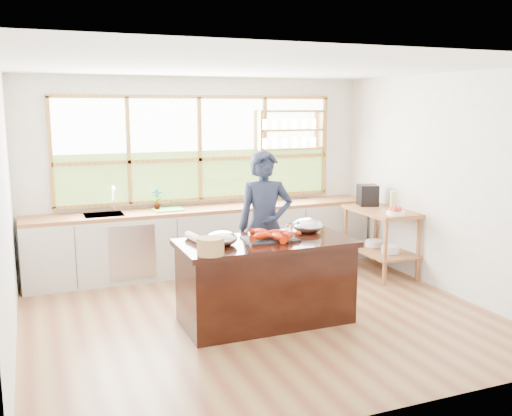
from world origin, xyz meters
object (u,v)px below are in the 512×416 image
island (265,281)px  cook (265,226)px  espresso_machine (368,195)px  wicker_basket (211,246)px

island → cook: 0.86m
espresso_machine → wicker_basket: 3.42m
island → wicker_basket: size_ratio=7.08×
cook → wicker_basket: 1.43m
cook → wicker_basket: cook is taller
espresso_machine → wicker_basket: bearing=-132.0°
island → espresso_machine: (2.19, 1.45, 0.59)m
island → cook: size_ratio=1.03×
island → wicker_basket: (-0.72, -0.35, 0.53)m
cook → espresso_machine: 2.07m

